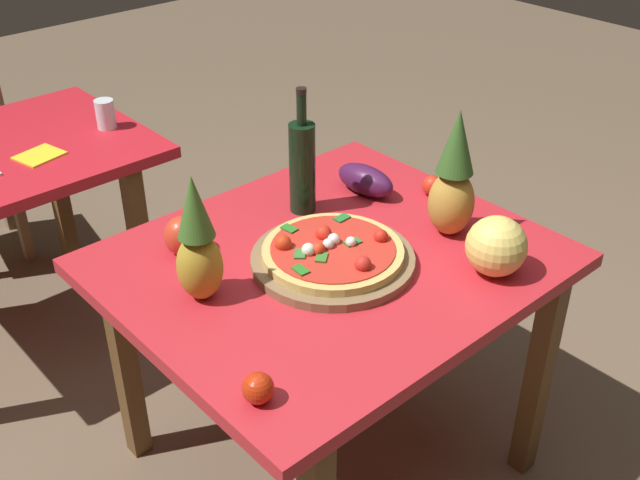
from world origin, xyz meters
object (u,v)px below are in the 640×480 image
display_table (330,285)px  wine_bottle (302,165)px  tomato_near_board (258,388)px  drinking_glass_water (105,114)px  pineapple_left (453,180)px  eggplant (365,180)px  pineapple_right (198,245)px  tomato_at_corner (432,185)px  pizza_board (333,260)px  melon (496,246)px  pizza (332,251)px  bell_pepper (183,235)px  napkin_folded (39,155)px

display_table → wine_bottle: 0.36m
tomato_near_board → drinking_glass_water: 1.53m
pineapple_left → eggplant: bearing=92.4°
pineapple_left → pineapple_right: bearing=163.2°
display_table → tomato_near_board: bearing=-147.5°
pineapple_right → display_table: bearing=-12.4°
pineapple_right → tomato_near_board: size_ratio=4.91×
wine_bottle → tomato_at_corner: size_ratio=6.03×
tomato_near_board → drinking_glass_water: bearing=72.9°
display_table → pizza_board: (-0.02, -0.03, 0.11)m
melon → pizza: bearing=133.0°
wine_bottle → eggplant: wine_bottle is taller
pineapple_left → bell_pepper: bearing=146.1°
bell_pepper → napkin_folded: bearing=92.6°
melon → wine_bottle: bearing=105.0°
pineapple_left → napkin_folded: bearing=117.7°
bell_pepper → napkin_folded: (-0.04, 0.82, -0.05)m
tomato_at_corner → drinking_glass_water: size_ratio=0.60×
pizza_board → tomato_near_board: tomato_near_board is taller
pineapple_left → tomato_at_corner: bearing=53.3°
wine_bottle → pineapple_left: size_ratio=1.02×
pizza_board → pizza: (-0.00, 0.00, 0.03)m
pizza → eggplant: eggplant is taller
pizza → drinking_glass_water: 1.19m
melon → tomato_at_corner: melon is taller
pizza_board → bell_pepper: bell_pepper is taller
pineapple_left → drinking_glass_water: 1.34m
pineapple_left → pineapple_right: pineapple_left is taller
pineapple_right → wine_bottle: bearing=19.2°
wine_bottle → eggplant: size_ratio=1.88×
pineapple_right → bell_pepper: 0.24m
pizza_board → melon: melon is taller
pizza_board → pizza: pizza is taller
tomato_near_board → tomato_at_corner: (0.94, 0.35, -0.00)m
wine_bottle → tomato_near_board: (-0.59, -0.54, -0.11)m
bell_pepper → tomato_near_board: bearing=-109.0°
wine_bottle → melon: (0.15, -0.57, -0.07)m
display_table → tomato_near_board: tomato_near_board is taller
bell_pepper → eggplant: bearing=-8.7°
pizza_board → pineapple_left: 0.39m
pizza_board → drinking_glass_water: drinking_glass_water is taller
tomato_near_board → display_table: bearing=32.5°
pineapple_right → eggplant: size_ratio=1.67×
drinking_glass_water → display_table: bearing=-88.7°
melon → drinking_glass_water: melon is taller
bell_pepper → pizza_board: bearing=-50.3°
eggplant → display_table: bearing=-149.3°
pineapple_left → napkin_folded: size_ratio=2.62×
display_table → pineapple_right: bearing=167.6°
bell_pepper → drinking_glass_water: bell_pepper is taller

